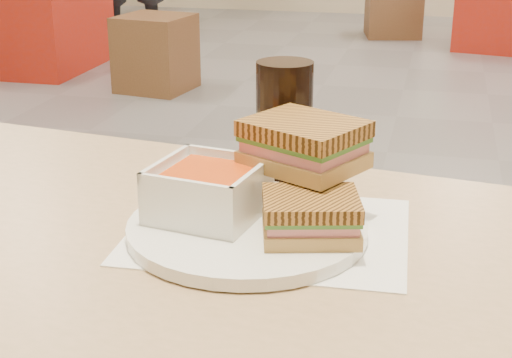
% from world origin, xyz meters
% --- Properties ---
extents(main_table, '(1.28, 0.85, 0.75)m').
position_xyz_m(main_table, '(-0.08, -2.06, 0.64)').
color(main_table, tan).
rests_on(main_table, ground).
extents(tray_liner, '(0.34, 0.27, 0.00)m').
position_xyz_m(tray_liner, '(0.02, -1.99, 0.75)').
color(tray_liner, white).
rests_on(tray_liner, main_table).
extents(plate, '(0.28, 0.28, 0.02)m').
position_xyz_m(plate, '(0.00, -2.01, 0.76)').
color(plate, white).
rests_on(plate, tray_liner).
extents(soup_bowl, '(0.14, 0.14, 0.06)m').
position_xyz_m(soup_bowl, '(-0.05, -1.99, 0.80)').
color(soup_bowl, white).
rests_on(soup_bowl, plate).
extents(panini_lower, '(0.12, 0.11, 0.05)m').
position_xyz_m(panini_lower, '(0.08, -2.02, 0.79)').
color(panini_lower, '#A98949').
rests_on(panini_lower, plate).
extents(panini_upper, '(0.16, 0.15, 0.06)m').
position_xyz_m(panini_upper, '(0.05, -1.94, 0.85)').
color(panini_upper, '#A98949').
rests_on(panini_upper, panini_lower).
extents(cola_glass, '(0.08, 0.08, 0.17)m').
position_xyz_m(cola_glass, '(0.00, -1.81, 0.83)').
color(cola_glass, black).
rests_on(cola_glass, main_table).
extents(bg_table_0, '(0.92, 0.92, 0.80)m').
position_xyz_m(bg_table_0, '(-2.57, 1.93, 0.40)').
color(bg_table_0, '#AE1C0D').
rests_on(bg_table_0, ground).
extents(bg_chair_0r, '(0.46, 0.46, 0.45)m').
position_xyz_m(bg_chair_0r, '(-1.47, 1.52, 0.23)').
color(bg_chair_0r, brown).
rests_on(bg_chair_0r, ground).
extents(bg_chair_2l, '(0.52, 0.52, 0.49)m').
position_xyz_m(bg_chair_2l, '(-0.21, 3.78, 0.25)').
color(bg_chair_2l, brown).
rests_on(bg_chair_2l, ground).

